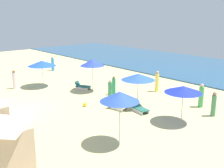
# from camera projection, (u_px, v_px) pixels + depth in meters

# --- Properties ---
(ground_plane) EXTENTS (60.00, 60.00, 0.00)m
(ground_plane) POSITION_uv_depth(u_px,v_px,m) (16.00, 112.00, 18.14)
(ground_plane) COLOR #DECC89
(ocean) EXTENTS (60.00, 14.80, 0.12)m
(ocean) POSITION_uv_depth(u_px,v_px,m) (201.00, 68.00, 32.55)
(ocean) COLOR #2C5C85
(ocean) RESTS_ON ground_plane
(cabana_5) EXTENTS (2.25, 2.11, 2.56)m
(cabana_5) POSITION_uv_depth(u_px,v_px,m) (2.00, 143.00, 10.88)
(cabana_5) COLOR #CEAD8D
(cabana_5) RESTS_ON ground_plane
(umbrella_0) EXTENTS (2.01, 2.01, 2.69)m
(umbrella_0) POSITION_uv_depth(u_px,v_px,m) (92.00, 63.00, 22.41)
(umbrella_0) COLOR silver
(umbrella_0) RESTS_ON ground_plane
(lounge_chair_0_0) EXTENTS (1.45, 1.16, 0.68)m
(lounge_chair_0_0) POSITION_uv_depth(u_px,v_px,m) (82.00, 86.00, 23.45)
(lounge_chair_0_0) COLOR silver
(lounge_chair_0_0) RESTS_ON ground_plane
(umbrella_1) EXTENTS (2.20, 2.20, 2.23)m
(umbrella_1) POSITION_uv_depth(u_px,v_px,m) (183.00, 89.00, 15.95)
(umbrella_1) COLOR silver
(umbrella_1) RESTS_ON ground_plane
(umbrella_2) EXTENTS (1.95, 1.95, 2.71)m
(umbrella_2) POSITION_uv_depth(u_px,v_px,m) (120.00, 96.00, 13.16)
(umbrella_2) COLOR silver
(umbrella_2) RESTS_ON ground_plane
(umbrella_3) EXTENTS (2.45, 2.45, 2.32)m
(umbrella_3) POSITION_uv_depth(u_px,v_px,m) (42.00, 63.00, 23.92)
(umbrella_3) COLOR silver
(umbrella_3) RESTS_ON ground_plane
(umbrella_4) EXTENTS (2.33, 2.33, 2.34)m
(umbrella_4) POSITION_uv_depth(u_px,v_px,m) (138.00, 77.00, 18.77)
(umbrella_4) COLOR silver
(umbrella_4) RESTS_ON ground_plane
(lounge_chair_4_0) EXTENTS (1.41, 0.78, 0.72)m
(lounge_chair_4_0) POSITION_uv_depth(u_px,v_px,m) (140.00, 108.00, 18.09)
(lounge_chair_4_0) COLOR silver
(lounge_chair_4_0) RESTS_ON ground_plane
(lounge_chair_4_1) EXTENTS (1.33, 0.80, 0.78)m
(lounge_chair_4_1) POSITION_uv_depth(u_px,v_px,m) (118.00, 105.00, 18.57)
(lounge_chair_4_1) COLOR silver
(lounge_chair_4_1) RESTS_ON ground_plane
(beachgoer_0) EXTENTS (0.40, 0.40, 1.62)m
(beachgoer_0) POSITION_uv_depth(u_px,v_px,m) (53.00, 64.00, 30.96)
(beachgoer_0) COLOR #3895DA
(beachgoer_0) RESTS_ON ground_plane
(beachgoer_1) EXTENTS (0.41, 0.41, 1.63)m
(beachgoer_1) POSITION_uv_depth(u_px,v_px,m) (14.00, 80.00, 23.51)
(beachgoer_1) COLOR white
(beachgoer_1) RESTS_ON ground_plane
(beachgoer_2) EXTENTS (0.31, 0.31, 1.53)m
(beachgoer_2) POSITION_uv_depth(u_px,v_px,m) (114.00, 86.00, 21.75)
(beachgoer_2) COLOR #339663
(beachgoer_2) RESTS_ON ground_plane
(beachgoer_3) EXTENTS (0.42, 0.42, 1.67)m
(beachgoer_3) POSITION_uv_depth(u_px,v_px,m) (201.00, 96.00, 18.89)
(beachgoer_3) COLOR #4FB15F
(beachgoer_3) RESTS_ON ground_plane
(beachgoer_4) EXTENTS (0.40, 0.40, 1.58)m
(beachgoer_4) POSITION_uv_depth(u_px,v_px,m) (214.00, 105.00, 17.23)
(beachgoer_4) COLOR #4E9261
(beachgoer_4) RESTS_ON ground_plane
(beachgoer_5) EXTENTS (0.35, 0.35, 1.74)m
(beachgoer_5) POSITION_uv_depth(u_px,v_px,m) (157.00, 82.00, 22.67)
(beachgoer_5) COLOR #F9E260
(beachgoer_5) RESTS_ON ground_plane
(beachgoer_6) EXTENTS (0.46, 0.46, 1.57)m
(beachgoer_6) POSITION_uv_depth(u_px,v_px,m) (110.00, 90.00, 20.47)
(beachgoer_6) COLOR #469F67
(beachgoer_6) RESTS_ON ground_plane
(beach_ball_0) EXTENTS (0.27, 0.27, 0.27)m
(beach_ball_0) POSITION_uv_depth(u_px,v_px,m) (85.00, 104.00, 19.18)
(beach_ball_0) COLOR yellow
(beach_ball_0) RESTS_ON ground_plane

